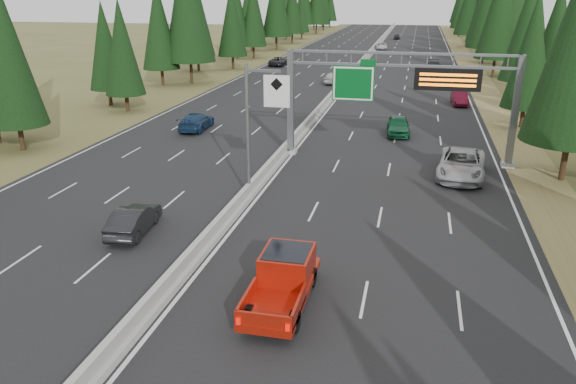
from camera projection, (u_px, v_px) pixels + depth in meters
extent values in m
cube|color=black|center=(353.00, 74.00, 84.62)|extent=(32.00, 260.00, 0.08)
cube|color=olive|center=(476.00, 78.00, 80.91)|extent=(3.60, 260.00, 0.06)
cube|color=brown|center=(240.00, 70.00, 88.34)|extent=(3.60, 260.00, 0.06)
cube|color=gray|center=(353.00, 72.00, 84.56)|extent=(0.70, 260.00, 0.30)
cube|color=gray|center=(353.00, 70.00, 84.42)|extent=(0.30, 260.00, 0.60)
cube|color=slate|center=(291.00, 103.00, 41.94)|extent=(0.45, 0.45, 7.80)
cube|color=gray|center=(291.00, 151.00, 43.21)|extent=(0.90, 0.90, 0.30)
cube|color=slate|center=(515.00, 113.00, 38.63)|extent=(0.45, 0.45, 7.80)
cube|color=gray|center=(508.00, 165.00, 39.90)|extent=(0.90, 0.90, 0.30)
cube|color=slate|center=(402.00, 53.00, 38.99)|extent=(15.85, 0.35, 0.16)
cube|color=slate|center=(401.00, 65.00, 39.27)|extent=(15.85, 0.35, 0.16)
cube|color=#054C19|center=(353.00, 83.00, 40.18)|extent=(3.00, 0.10, 2.50)
cube|color=silver|center=(353.00, 84.00, 40.12)|extent=(2.85, 0.02, 2.35)
cube|color=#054C19|center=(368.00, 63.00, 39.46)|extent=(1.10, 0.10, 0.45)
cube|color=black|center=(448.00, 80.00, 38.60)|extent=(4.50, 0.40, 1.50)
cube|color=orange|center=(448.00, 75.00, 38.28)|extent=(3.80, 0.02, 0.18)
cube|color=orange|center=(448.00, 80.00, 38.40)|extent=(3.80, 0.02, 0.18)
cube|color=orange|center=(447.00, 85.00, 38.52)|extent=(3.80, 0.02, 0.18)
cylinder|color=slate|center=(248.00, 133.00, 32.80)|extent=(0.20, 0.20, 8.00)
cube|color=gray|center=(249.00, 195.00, 34.13)|extent=(0.50, 0.50, 0.20)
cube|color=slate|center=(263.00, 71.00, 31.37)|extent=(2.00, 0.15, 0.15)
cube|color=silver|center=(277.00, 91.00, 31.47)|extent=(1.50, 0.06, 1.80)
cylinder|color=black|center=(564.00, 161.00, 36.81)|extent=(0.40, 0.40, 2.72)
cylinder|color=black|center=(522.00, 118.00, 51.31)|extent=(0.40, 0.40, 1.90)
cone|color=black|center=(532.00, 51.00, 49.30)|extent=(4.27, 4.27, 9.95)
cylinder|color=black|center=(519.00, 90.00, 64.01)|extent=(0.40, 0.40, 2.28)
cone|color=black|center=(529.00, 26.00, 61.60)|extent=(5.12, 5.12, 11.95)
cylinder|color=black|center=(548.00, 88.00, 66.16)|extent=(0.40, 0.40, 2.13)
cone|color=black|center=(557.00, 29.00, 63.91)|extent=(4.78, 4.78, 11.16)
cylinder|color=black|center=(494.00, 68.00, 81.28)|extent=(0.40, 0.40, 2.65)
cone|color=black|center=(501.00, 8.00, 78.47)|extent=(5.97, 5.97, 13.94)
cylinder|color=black|center=(529.00, 74.00, 77.71)|extent=(0.40, 0.40, 1.98)
cone|color=black|center=(536.00, 28.00, 75.61)|extent=(4.45, 4.45, 10.39)
cylinder|color=black|center=(483.00, 56.00, 96.11)|extent=(0.40, 0.40, 2.69)
cone|color=black|center=(489.00, 4.00, 93.26)|extent=(6.05, 6.05, 14.13)
cylinder|color=black|center=(507.00, 57.00, 93.10)|extent=(0.40, 0.40, 2.98)
cylinder|color=black|center=(478.00, 48.00, 109.37)|extent=(0.40, 0.40, 2.44)
cone|color=black|center=(483.00, 7.00, 106.78)|extent=(5.48, 5.48, 12.80)
cylinder|color=black|center=(501.00, 49.00, 106.26)|extent=(0.40, 0.40, 2.68)
cone|color=black|center=(507.00, 3.00, 103.42)|extent=(6.03, 6.03, 14.07)
cylinder|color=black|center=(466.00, 41.00, 123.95)|extent=(0.40, 0.40, 2.71)
cone|color=black|center=(471.00, 1.00, 121.08)|extent=(6.09, 6.09, 14.22)
cylinder|color=black|center=(486.00, 42.00, 120.82)|extent=(0.40, 0.40, 2.91)
cylinder|color=black|center=(469.00, 39.00, 135.84)|extent=(0.40, 0.40, 1.77)
cone|color=black|center=(471.00, 15.00, 133.96)|extent=(3.98, 3.98, 9.30)
cylinder|color=black|center=(482.00, 36.00, 134.63)|extent=(0.40, 0.40, 2.90)
cylinder|color=black|center=(459.00, 32.00, 152.19)|extent=(0.40, 0.40, 2.25)
cone|color=black|center=(461.00, 5.00, 149.81)|extent=(5.05, 5.05, 11.79)
cylinder|color=black|center=(480.00, 33.00, 149.49)|extent=(0.40, 0.40, 2.27)
cone|color=black|center=(483.00, 5.00, 147.08)|extent=(5.12, 5.12, 11.94)
cylinder|color=black|center=(460.00, 28.00, 166.63)|extent=(0.40, 0.40, 2.93)
cylinder|color=black|center=(474.00, 29.00, 165.07)|extent=(0.40, 0.40, 2.36)
cone|color=black|center=(477.00, 3.00, 162.57)|extent=(5.30, 5.30, 12.37)
cylinder|color=black|center=(457.00, 26.00, 180.43)|extent=(0.40, 0.40, 1.98)
cone|color=black|center=(459.00, 6.00, 178.33)|extent=(4.45, 4.45, 10.37)
cylinder|color=black|center=(465.00, 26.00, 178.30)|extent=(0.40, 0.40, 2.61)
cylinder|color=black|center=(21.00, 138.00, 44.04)|extent=(0.40, 0.40, 2.05)
cone|color=black|center=(8.00, 54.00, 41.87)|extent=(4.61, 4.61, 10.75)
cylinder|color=black|center=(127.00, 103.00, 58.15)|extent=(0.40, 0.40, 1.81)
cone|color=black|center=(122.00, 47.00, 56.24)|extent=(4.07, 4.07, 9.49)
cylinder|color=black|center=(110.00, 97.00, 61.56)|extent=(0.40, 0.40, 1.76)
cone|color=black|center=(105.00, 45.00, 59.69)|extent=(3.97, 3.97, 9.26)
cylinder|color=black|center=(191.00, 73.00, 75.39)|extent=(0.40, 0.40, 2.98)
cylinder|color=black|center=(162.00, 77.00, 74.46)|extent=(0.40, 0.40, 2.15)
cone|color=black|center=(159.00, 24.00, 72.18)|extent=(4.84, 4.84, 11.28)
cylinder|color=black|center=(233.00, 63.00, 89.42)|extent=(0.40, 0.40, 2.08)
cone|color=black|center=(232.00, 20.00, 87.21)|extent=(4.69, 4.69, 10.95)
cylinder|color=black|center=(198.00, 63.00, 87.58)|extent=(0.40, 0.40, 2.38)
cone|color=black|center=(196.00, 13.00, 85.05)|extent=(5.36, 5.36, 12.50)
cylinder|color=black|center=(254.00, 52.00, 103.86)|extent=(0.40, 0.40, 2.20)
cone|color=black|center=(253.00, 13.00, 101.53)|extent=(4.95, 4.95, 11.56)
cylinder|color=black|center=(238.00, 52.00, 103.58)|extent=(0.40, 0.40, 2.25)
cone|color=black|center=(236.00, 12.00, 101.20)|extent=(5.05, 5.05, 11.79)
cylinder|color=black|center=(277.00, 43.00, 118.61)|extent=(0.40, 0.40, 2.75)
cone|color=black|center=(276.00, 0.00, 115.70)|extent=(6.19, 6.19, 14.45)
cylinder|color=black|center=(252.00, 44.00, 116.36)|extent=(0.40, 0.40, 2.67)
cone|color=black|center=(251.00, 2.00, 113.52)|extent=(6.02, 6.02, 14.04)
cylinder|color=black|center=(292.00, 38.00, 132.57)|extent=(0.40, 0.40, 2.33)
cone|color=black|center=(292.00, 6.00, 130.10)|extent=(5.25, 5.25, 12.25)
cylinder|color=black|center=(276.00, 38.00, 132.23)|extent=(0.40, 0.40, 2.74)
cylinder|color=black|center=(302.00, 36.00, 144.42)|extent=(0.40, 0.40, 1.76)
cone|color=black|center=(302.00, 13.00, 142.55)|extent=(3.97, 3.97, 9.25)
cylinder|color=black|center=(286.00, 35.00, 145.02)|extent=(0.40, 0.40, 2.10)
cone|color=black|center=(286.00, 8.00, 142.80)|extent=(4.72, 4.72, 11.00)
cylinder|color=black|center=(316.00, 29.00, 161.72)|extent=(0.40, 0.40, 2.79)
cylinder|color=black|center=(304.00, 29.00, 160.48)|extent=(0.40, 0.40, 2.70)
cylinder|color=black|center=(323.00, 27.00, 176.04)|extent=(0.40, 0.40, 1.76)
cone|color=black|center=(324.00, 9.00, 174.17)|extent=(3.97, 3.97, 9.25)
cylinder|color=black|center=(314.00, 27.00, 176.75)|extent=(0.40, 0.40, 1.84)
cone|color=black|center=(314.00, 8.00, 174.80)|extent=(4.14, 4.14, 9.66)
cylinder|color=black|center=(330.00, 24.00, 190.28)|extent=(0.40, 0.40, 2.15)
cone|color=black|center=(330.00, 3.00, 188.00)|extent=(4.84, 4.84, 11.30)
cylinder|color=black|center=(322.00, 23.00, 189.60)|extent=(0.40, 0.40, 2.79)
imported|color=#A7A8AC|center=(461.00, 164.00, 37.50)|extent=(3.59, 6.71, 1.79)
cylinder|color=black|center=(248.00, 316.00, 20.91)|extent=(0.31, 0.84, 0.84)
cylinder|color=black|center=(294.00, 321.00, 20.54)|extent=(0.31, 0.84, 0.84)
cylinder|color=black|center=(271.00, 273.00, 24.08)|extent=(0.31, 0.84, 0.84)
cylinder|color=black|center=(312.00, 277.00, 23.71)|extent=(0.31, 0.84, 0.84)
cube|color=#9A1709|center=(282.00, 291.00, 22.30)|extent=(2.09, 5.86, 0.31)
cube|color=#9A1709|center=(287.00, 264.00, 22.92)|extent=(1.99, 2.30, 1.15)
cube|color=black|center=(287.00, 257.00, 22.81)|extent=(1.78, 1.99, 0.58)
cube|color=#9A1709|center=(246.00, 300.00, 20.95)|extent=(0.10, 2.51, 0.63)
cube|color=#9A1709|center=(298.00, 306.00, 20.53)|extent=(0.10, 2.51, 0.63)
cube|color=#9A1709|center=(263.00, 322.00, 19.59)|extent=(2.09, 0.10, 0.63)
imported|color=#135331|center=(398.00, 125.00, 48.59)|extent=(2.23, 4.87, 1.62)
imported|color=maroon|center=(460.00, 98.00, 61.29)|extent=(1.81, 4.51, 1.46)
imported|color=black|center=(434.00, 66.00, 86.37)|extent=(2.57, 5.66, 1.61)
imported|color=silver|center=(381.00, 46.00, 119.22)|extent=(2.73, 5.11, 1.36)
imported|color=black|center=(397.00, 37.00, 143.25)|extent=(1.85, 3.98, 1.32)
imported|color=black|center=(134.00, 220.00, 28.87)|extent=(1.94, 4.47, 1.43)
imported|color=navy|center=(196.00, 121.00, 50.34)|extent=(2.37, 5.28, 1.50)
imported|color=#BBBBBB|center=(333.00, 78.00, 75.26)|extent=(2.23, 4.72, 1.56)
imported|color=black|center=(279.00, 61.00, 93.10)|extent=(2.48, 5.25, 1.45)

